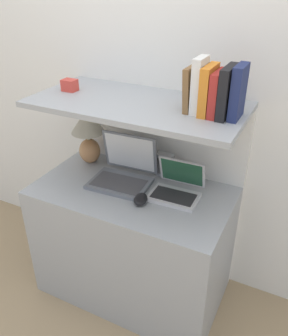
{
  "coord_description": "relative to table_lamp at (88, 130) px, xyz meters",
  "views": [
    {
      "loc": [
        0.79,
        -1.13,
        1.8
      ],
      "look_at": [
        0.07,
        0.3,
        0.9
      ],
      "focal_mm": 38.0,
      "sensor_mm": 36.0,
      "label": 1
    }
  ],
  "objects": [
    {
      "name": "desk",
      "position": [
        0.39,
        -0.17,
        -0.58
      ],
      "size": [
        1.08,
        0.59,
        0.74
      ],
      "color": "#999EA3",
      "rests_on": "ground_plane"
    },
    {
      "name": "shelf",
      "position": [
        0.39,
        -0.1,
        0.26
      ],
      "size": [
        1.08,
        0.54,
        0.03
      ],
      "color": "#999EA3",
      "rests_on": "back_riser"
    },
    {
      "name": "router_box",
      "position": [
        0.48,
        0.05,
        -0.14
      ],
      "size": [
        0.09,
        0.06,
        0.14
      ],
      "color": "gray",
      "rests_on": "desk"
    },
    {
      "name": "laptop_large",
      "position": [
        0.3,
        -0.11,
        -0.16
      ],
      "size": [
        0.34,
        0.3,
        0.26
      ],
      "color": "slate",
      "rests_on": "desk"
    },
    {
      "name": "computer_mouse",
      "position": [
        0.48,
        -0.26,
        -0.19
      ],
      "size": [
        0.09,
        0.12,
        0.04
      ],
      "color": "black",
      "rests_on": "desk"
    },
    {
      "name": "book_red",
      "position": [
        0.79,
        -0.1,
        0.37
      ],
      "size": [
        0.04,
        0.17,
        0.2
      ],
      "color": "#A82823",
      "rests_on": "shelf"
    },
    {
      "name": "book_white",
      "position": [
        0.7,
        -0.1,
        0.39
      ],
      "size": [
        0.04,
        0.13,
        0.25
      ],
      "color": "silver",
      "rests_on": "shelf"
    },
    {
      "name": "book_brown",
      "position": [
        0.66,
        -0.1,
        0.37
      ],
      "size": [
        0.04,
        0.12,
        0.2
      ],
      "color": "brown",
      "rests_on": "shelf"
    },
    {
      "name": "shelf_gadget",
      "position": [
        -0.02,
        -0.1,
        0.3
      ],
      "size": [
        0.08,
        0.06,
        0.06
      ],
      "color": "#CC3D33",
      "rests_on": "shelf"
    },
    {
      "name": "laptop_small",
      "position": [
        0.62,
        -0.11,
        -0.17
      ],
      "size": [
        0.26,
        0.24,
        0.18
      ],
      "color": "silver",
      "rests_on": "desk"
    },
    {
      "name": "book_navy",
      "position": [
        0.88,
        -0.1,
        0.39
      ],
      "size": [
        0.04,
        0.14,
        0.23
      ],
      "color": "navy",
      "rests_on": "shelf"
    },
    {
      "name": "table_lamp",
      "position": [
        0.0,
        0.0,
        0.0
      ],
      "size": [
        0.2,
        0.2,
        0.35
      ],
      "color": "#B27A4C",
      "rests_on": "desk"
    },
    {
      "name": "back_riser",
      "position": [
        0.39,
        0.14,
        -0.36
      ],
      "size": [
        1.08,
        0.04,
        1.2
      ],
      "color": "white",
      "rests_on": "ground_plane"
    },
    {
      "name": "wall_back",
      "position": [
        0.39,
        0.19,
        0.25
      ],
      "size": [
        6.0,
        0.05,
        2.4
      ],
      "color": "white",
      "rests_on": "ground_plane"
    },
    {
      "name": "book_black",
      "position": [
        0.83,
        -0.1,
        0.38
      ],
      "size": [
        0.04,
        0.18,
        0.22
      ],
      "color": "black",
      "rests_on": "shelf"
    },
    {
      "name": "book_orange",
      "position": [
        0.75,
        -0.1,
        0.38
      ],
      "size": [
        0.04,
        0.17,
        0.22
      ],
      "color": "orange",
      "rests_on": "shelf"
    },
    {
      "name": "ground_plane",
      "position": [
        0.39,
        -0.47,
        -0.95
      ],
      "size": [
        12.0,
        12.0,
        0.0
      ],
      "primitive_type": "plane",
      "color": "#9E8460"
    }
  ]
}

